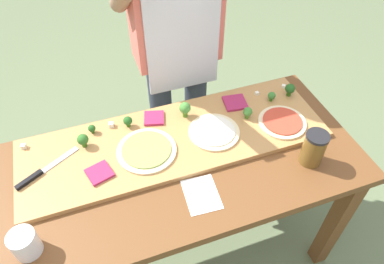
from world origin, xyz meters
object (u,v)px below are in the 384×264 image
object	(u,v)px
broccoli_floret_back_right	(185,108)
recipe_note	(201,194)
pizza_slice_near_left	(155,118)
broccoli_floret_back_mid	(83,140)
flour_cup	(26,244)
pizza_whole_white_garlic	(214,132)
broccoli_floret_front_left	(92,129)
pizza_slice_near_right	(235,103)
cheese_crumble_c	(111,125)
cheese_crumble_a	(24,146)
prep_table	(172,181)
cheese_crumble_d	(257,93)
broccoli_floret_center_right	(272,96)
chefs_knife	(39,173)
broccoli_floret_back_left	(290,89)
broccoli_floret_front_right	(128,121)
broccoli_floret_front_mid	(248,112)
sauce_jar	(314,148)
pizza_slice_far_right	(99,173)
cheese_crumble_b	(283,86)
cook_center	(177,39)
pizza_whole_pesto_green	(147,150)
pizza_whole_tomato_red	(282,122)

from	to	relation	value
broccoli_floret_back_right	recipe_note	world-z (taller)	broccoli_floret_back_right
pizza_slice_near_left	broccoli_floret_back_mid	xyz separation A→B (m)	(-0.31, -0.06, 0.03)
pizza_slice_near_left	flour_cup	xyz separation A→B (m)	(-0.55, -0.44, 0.01)
pizza_whole_white_garlic	broccoli_floret_front_left	size ratio (longest dim) A/B	5.39
pizza_slice_near_right	broccoli_floret_back_mid	world-z (taller)	broccoli_floret_back_mid
cheese_crumble_c	cheese_crumble_a	bearing A→B (deg)	-179.60
prep_table	cheese_crumble_d	size ratio (longest dim) A/B	100.61
broccoli_floret_center_right	recipe_note	xyz separation A→B (m)	(-0.48, -0.36, -0.05)
chefs_knife	broccoli_floret_back_mid	xyz separation A→B (m)	(0.18, 0.09, 0.03)
broccoli_floret_front_left	broccoli_floret_back_right	distance (m)	0.41
broccoli_floret_back_left	recipe_note	xyz separation A→B (m)	(-0.58, -0.37, -0.06)
broccoli_floret_front_right	broccoli_floret_front_mid	world-z (taller)	broccoli_floret_front_mid
broccoli_floret_center_right	cheese_crumble_c	distance (m)	0.74
broccoli_floret_back_mid	sauce_jar	xyz separation A→B (m)	(0.84, -0.36, 0.02)
broccoli_floret_back_mid	pizza_slice_far_right	bearing A→B (deg)	-78.33
broccoli_floret_back_mid	broccoli_floret_front_left	world-z (taller)	broccoli_floret_back_mid
chefs_knife	pizza_slice_far_right	size ratio (longest dim) A/B	2.79
cheese_crumble_b	cook_center	xyz separation A→B (m)	(-0.45, 0.28, 0.19)
prep_table	pizza_whole_pesto_green	xyz separation A→B (m)	(-0.08, 0.08, 0.15)
pizza_slice_near_left	cheese_crumble_d	world-z (taller)	cheese_crumble_d
broccoli_floret_back_mid	cheese_crumble_a	distance (m)	0.25
sauce_jar	pizza_whole_pesto_green	bearing A→B (deg)	157.76
broccoli_floret_front_mid	cheese_crumble_a	xyz separation A→B (m)	(-0.94, 0.15, -0.02)
cheese_crumble_a	pizza_whole_tomato_red	bearing A→B (deg)	-12.02
broccoli_floret_front_right	broccoli_floret_front_mid	distance (m)	0.52
pizza_whole_tomato_red	broccoli_floret_center_right	size ratio (longest dim) A/B	4.39
pizza_slice_near_right	broccoli_floret_back_left	distance (m)	0.27
broccoli_floret_back_right	cheese_crumble_b	xyz separation A→B (m)	(0.51, 0.03, -0.04)
pizza_whole_white_garlic	cheese_crumble_a	bearing A→B (deg)	166.63
cheese_crumble_c	broccoli_floret_front_left	bearing A→B (deg)	-173.44
flour_cup	broccoli_floret_back_mid	bearing A→B (deg)	58.23
pizza_whole_white_garlic	pizza_slice_near_left	size ratio (longest dim) A/B	2.56
pizza_whole_tomato_red	cheese_crumble_a	bearing A→B (deg)	167.98
prep_table	broccoli_floret_back_left	distance (m)	0.70
flour_cup	recipe_note	size ratio (longest dim) A/B	0.60
cheese_crumble_c	cheese_crumble_d	bearing A→B (deg)	-1.70
broccoli_floret_front_mid	broccoli_floret_front_left	world-z (taller)	broccoli_floret_front_mid
sauce_jar	cook_center	bearing A→B (deg)	115.16
cheese_crumble_a	cook_center	bearing A→B (deg)	19.53
prep_table	broccoli_floret_back_left	size ratio (longest dim) A/B	24.07
pizza_whole_tomato_red	cheese_crumble_c	distance (m)	0.74
broccoli_floret_back_left	broccoli_floret_back_mid	size ratio (longest dim) A/B	1.04
cheese_crumble_a	recipe_note	world-z (taller)	cheese_crumble_a
pizza_slice_near_right	recipe_note	world-z (taller)	pizza_slice_near_right
cheese_crumble_a	broccoli_floret_front_mid	bearing A→B (deg)	-8.82
cheese_crumble_d	cheese_crumble_c	bearing A→B (deg)	178.30
broccoli_floret_back_mid	broccoli_floret_front_mid	size ratio (longest dim) A/B	1.08
pizza_whole_tomato_red	broccoli_floret_front_right	size ratio (longest dim) A/B	4.00
broccoli_floret_front_mid	flour_cup	distance (m)	0.99
chefs_knife	cheese_crumble_a	world-z (taller)	cheese_crumble_a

